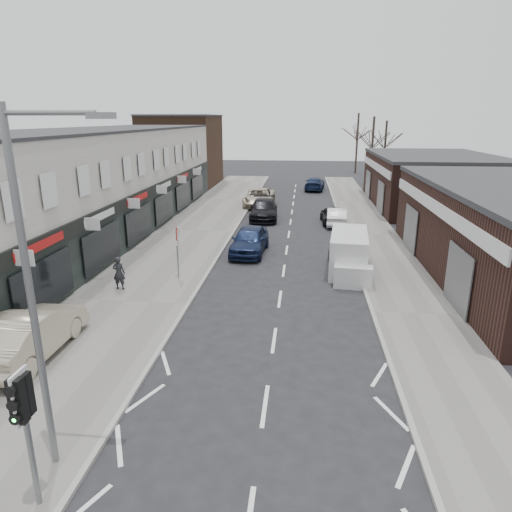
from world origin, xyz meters
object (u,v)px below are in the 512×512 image
(warning_sign, at_px, (178,238))
(white_van, at_px, (349,254))
(pedestrian, at_px, (119,273))
(parked_car_right_b, at_px, (332,215))
(street_lamp, at_px, (36,281))
(parked_car_left_c, at_px, (259,197))
(parked_car_left_b, at_px, (264,209))
(parked_car_right_a, at_px, (337,216))
(sedan_on_pavement, at_px, (31,333))
(parked_car_right_c, at_px, (315,184))
(parked_car_left_a, at_px, (250,240))
(traffic_light, at_px, (23,409))

(warning_sign, relative_size, white_van, 0.50)
(pedestrian, height_order, parked_car_right_b, pedestrian)
(white_van, relative_size, parked_car_right_b, 1.36)
(street_lamp, relative_size, parked_car_left_c, 1.41)
(warning_sign, bearing_deg, parked_car_left_b, 78.76)
(warning_sign, relative_size, parked_car_right_a, 0.67)
(sedan_on_pavement, bearing_deg, white_van, -137.80)
(parked_car_right_b, relative_size, parked_car_right_c, 0.80)
(warning_sign, bearing_deg, parked_car_left_c, 84.27)
(parked_car_left_a, distance_m, parked_car_left_c, 15.46)
(traffic_light, distance_m, parked_car_right_b, 28.87)
(parked_car_right_b, bearing_deg, parked_car_right_a, 116.44)
(warning_sign, height_order, pedestrian, warning_sign)
(parked_car_left_b, relative_size, parked_car_right_c, 1.07)
(traffic_light, distance_m, white_van, 18.11)
(traffic_light, height_order, warning_sign, traffic_light)
(white_van, bearing_deg, parked_car_right_b, 96.49)
(street_lamp, xyz_separation_m, sedan_on_pavement, (-3.50, 4.65, -3.69))
(parked_car_right_b, bearing_deg, warning_sign, 55.71)
(traffic_light, bearing_deg, pedestrian, 104.35)
(street_lamp, distance_m, parked_car_left_b, 28.05)
(white_van, height_order, parked_car_left_a, white_van)
(white_van, height_order, pedestrian, white_van)
(parked_car_left_b, distance_m, parked_car_right_b, 5.51)
(traffic_light, xyz_separation_m, street_lamp, (-0.13, 1.22, 2.20))
(sedan_on_pavement, relative_size, parked_car_right_a, 1.21)
(warning_sign, height_order, white_van, warning_sign)
(sedan_on_pavement, xyz_separation_m, parked_car_left_a, (5.82, 13.26, -0.11))
(street_lamp, relative_size, warning_sign, 2.96)
(pedestrian, bearing_deg, parked_car_right_b, -124.52)
(parked_car_left_a, relative_size, parked_car_right_a, 1.18)
(street_lamp, height_order, parked_car_left_b, street_lamp)
(warning_sign, relative_size, parked_car_right_c, 0.54)
(pedestrian, distance_m, parked_car_left_b, 17.54)
(parked_car_right_a, bearing_deg, parked_car_left_b, -12.21)
(parked_car_left_b, distance_m, parked_car_right_c, 16.48)
(parked_car_left_a, distance_m, parked_car_right_b, 10.21)
(street_lamp, distance_m, warning_sign, 13.04)
(pedestrian, xyz_separation_m, parked_car_right_c, (9.72, 32.59, -0.19))
(warning_sign, bearing_deg, parked_car_left_a, 59.96)
(warning_sign, height_order, sedan_on_pavement, warning_sign)
(parked_car_right_a, distance_m, parked_car_right_c, 17.56)
(parked_car_right_b, height_order, parked_car_right_c, parked_car_right_c)
(sedan_on_pavement, relative_size, parked_car_right_c, 0.98)
(parked_car_right_c, bearing_deg, pedestrian, 78.87)
(white_van, relative_size, parked_car_left_b, 1.02)
(parked_car_right_c, bearing_deg, parked_car_right_b, 98.85)
(street_lamp, distance_m, parked_car_left_c, 33.60)
(parked_car_left_c, bearing_deg, parked_car_right_a, -47.38)
(warning_sign, xyz_separation_m, parked_car_left_a, (2.96, 5.12, -1.39))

